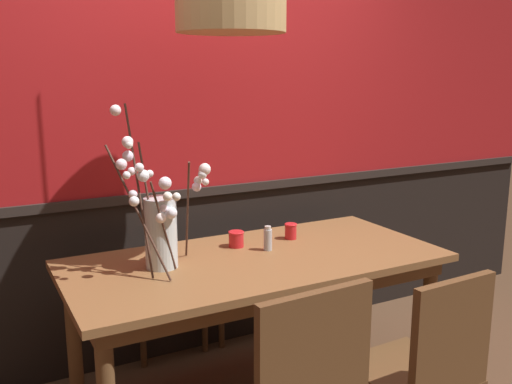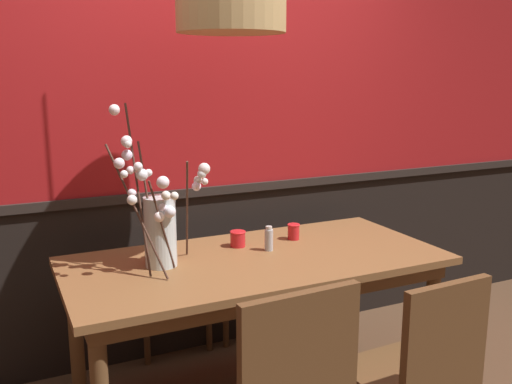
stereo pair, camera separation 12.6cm
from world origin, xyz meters
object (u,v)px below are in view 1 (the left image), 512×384
candle_holder_nearer_edge (236,239)px  vase_with_blossoms (160,225)px  candle_holder_nearer_center (291,231)px  pendant_lamp (231,4)px  condiment_bottle (268,239)px  chair_near_side_right (424,369)px  chair_far_side_left (159,263)px  dining_table (256,273)px  chair_far_side_right (225,248)px

candle_holder_nearer_edge → vase_with_blossoms: bearing=-163.6°
candle_holder_nearer_center → pendant_lamp: bearing=-162.8°
vase_with_blossoms → condiment_bottle: 0.58m
chair_near_side_right → pendant_lamp: (-0.39, 0.91, 1.43)m
chair_far_side_left → candle_holder_nearer_edge: (0.22, -0.62, 0.29)m
dining_table → chair_far_side_left: size_ratio=2.01×
candle_holder_nearer_edge → pendant_lamp: bearing=-121.7°
dining_table → vase_with_blossoms: size_ratio=2.44×
chair_near_side_right → condiment_bottle: bearing=101.4°
chair_near_side_right → chair_far_side_left: (-0.52, 1.67, 0.01)m
chair_near_side_right → chair_far_side_right: 1.70m
chair_far_side_left → candle_holder_nearer_edge: 0.72m
candle_holder_nearer_center → chair_far_side_left: bearing=130.7°
vase_with_blossoms → pendant_lamp: size_ratio=0.64×
vase_with_blossoms → pendant_lamp: bearing=-0.8°
dining_table → chair_far_side_right: chair_far_side_right is taller
chair_near_side_right → candle_holder_nearer_edge: 1.13m
dining_table → candle_holder_nearer_edge: (-0.01, 0.20, 0.13)m
chair_near_side_right → candle_holder_nearer_center: chair_near_side_right is taller
chair_far_side_right → condiment_bottle: chair_far_side_right is taller
vase_with_blossoms → candle_holder_nearer_edge: vase_with_blossoms is taller
chair_far_side_left → condiment_bottle: chair_far_side_left is taller
dining_table → candle_holder_nearer_center: bearing=30.9°
dining_table → chair_near_side_right: chair_near_side_right is taller
chair_near_side_right → vase_with_blossoms: bearing=129.2°
chair_far_side_left → chair_far_side_right: bearing=4.0°
candle_holder_nearer_center → condiment_bottle: (-0.21, -0.12, 0.02)m
vase_with_blossoms → condiment_bottle: (0.56, 0.00, -0.15)m
candle_holder_nearer_edge → chair_far_side_right: bearing=70.3°
candle_holder_nearer_edge → pendant_lamp: pendant_lamp is taller
dining_table → pendant_lamp: (-0.10, 0.06, 1.27)m
candle_holder_nearer_center → chair_near_side_right: bearing=-91.2°
chair_near_side_right → condiment_bottle: size_ratio=7.26×
dining_table → candle_holder_nearer_edge: bearing=93.2°
pendant_lamp → dining_table: bearing=-32.7°
dining_table → chair_far_side_right: size_ratio=1.92×
chair_near_side_right → dining_table: bearing=108.9°
chair_near_side_right → candle_holder_nearer_edge: (-0.30, 1.05, 0.29)m
chair_far_side_right → dining_table: bearing=-104.7°
chair_far_side_left → candle_holder_nearer_edge: chair_far_side_left is taller
vase_with_blossoms → candle_holder_nearer_center: (0.77, 0.12, -0.16)m
chair_far_side_left → candle_holder_nearer_center: size_ratio=10.69×
dining_table → chair_far_side_right: (0.22, 0.85, -0.14)m
chair_far_side_right → candle_holder_nearer_center: (0.09, -0.66, 0.27)m
chair_far_side_right → pendant_lamp: pendant_lamp is taller
chair_far_side_right → pendant_lamp: 1.65m
vase_with_blossoms → candle_holder_nearer_edge: bearing=16.4°
candle_holder_nearer_center → candle_holder_nearer_edge: bearing=178.2°
dining_table → vase_with_blossoms: bearing=171.8°
condiment_bottle → vase_with_blossoms: bearing=-179.6°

